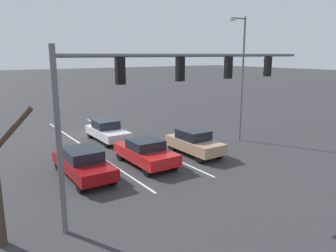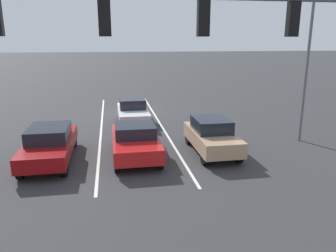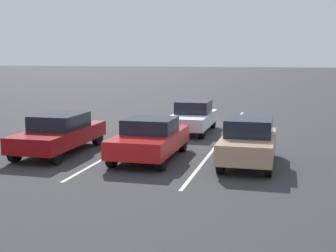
% 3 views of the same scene
% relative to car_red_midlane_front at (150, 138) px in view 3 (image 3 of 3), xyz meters
% --- Properties ---
extents(ground_plane, '(240.00, 240.00, 0.00)m').
position_rel_car_red_midlane_front_xyz_m(ground_plane, '(-0.17, -8.51, -0.75)').
color(ground_plane, '#333335').
extents(lane_stripe_left_divider, '(0.12, 18.18, 0.01)m').
position_rel_car_red_midlane_front_xyz_m(lane_stripe_left_divider, '(-1.94, -5.42, -0.74)').
color(lane_stripe_left_divider, silver).
rests_on(lane_stripe_left_divider, ground_plane).
extents(lane_stripe_center_divider, '(0.12, 18.18, 0.01)m').
position_rel_car_red_midlane_front_xyz_m(lane_stripe_center_divider, '(1.60, -5.42, -0.74)').
color(lane_stripe_center_divider, silver).
rests_on(lane_stripe_center_divider, ground_plane).
extents(car_red_midlane_front, '(1.94, 4.33, 1.46)m').
position_rel_car_red_midlane_front_xyz_m(car_red_midlane_front, '(0.00, 0.00, 0.00)').
color(car_red_midlane_front, red).
rests_on(car_red_midlane_front, ground_plane).
extents(car_tan_leftlane_front, '(1.72, 4.00, 1.57)m').
position_rel_car_red_midlane_front_xyz_m(car_tan_leftlane_front, '(-3.45, 0.03, 0.05)').
color(car_tan_leftlane_front, tan).
rests_on(car_tan_leftlane_front, ground_plane).
extents(car_maroon_rightlane_front, '(1.83, 4.77, 1.48)m').
position_rel_car_red_midlane_front_xyz_m(car_maroon_rightlane_front, '(3.59, -0.14, 0.02)').
color(car_maroon_rightlane_front, maroon).
rests_on(car_maroon_rightlane_front, ground_plane).
extents(car_silver_midlane_second, '(1.76, 4.27, 1.48)m').
position_rel_car_red_midlane_front_xyz_m(car_silver_midlane_second, '(-0.32, -6.10, -0.01)').
color(car_silver_midlane_second, silver).
rests_on(car_silver_midlane_second, ground_plane).
extents(traffic_signal_gantry, '(12.23, 0.37, 6.47)m').
position_rel_car_red_midlane_front_xyz_m(traffic_signal_gantry, '(1.66, 4.65, 4.26)').
color(traffic_signal_gantry, slate).
rests_on(traffic_signal_gantry, ground_plane).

